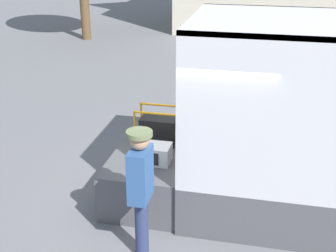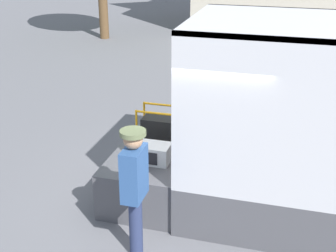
% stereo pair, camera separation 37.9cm
% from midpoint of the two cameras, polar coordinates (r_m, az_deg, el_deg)
% --- Properties ---
extents(ground_plane, '(160.00, 160.00, 0.00)m').
position_cam_midpoint_polar(ground_plane, '(7.83, 3.99, -8.54)').
color(ground_plane, slate).
extents(tailgate_deck, '(1.21, 2.13, 0.76)m').
position_cam_midpoint_polar(tailgate_deck, '(7.77, -0.33, -5.54)').
color(tailgate_deck, '#4C4C51').
rests_on(tailgate_deck, ground).
extents(microwave, '(0.50, 0.38, 0.29)m').
position_cam_midpoint_polar(microwave, '(7.18, -0.23, -3.37)').
color(microwave, white).
rests_on(microwave, tailgate_deck).
extents(portable_generator, '(0.75, 0.43, 0.62)m').
position_cam_midpoint_polar(portable_generator, '(7.78, 0.65, -0.47)').
color(portable_generator, black).
rests_on(portable_generator, tailgate_deck).
extents(worker_person, '(0.33, 0.44, 1.83)m').
position_cam_midpoint_polar(worker_person, '(5.98, -2.30, -6.67)').
color(worker_person, navy).
rests_on(worker_person, ground).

